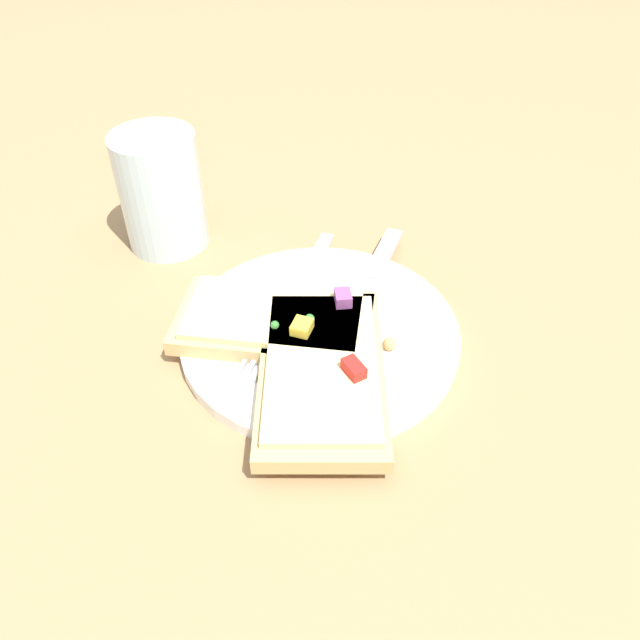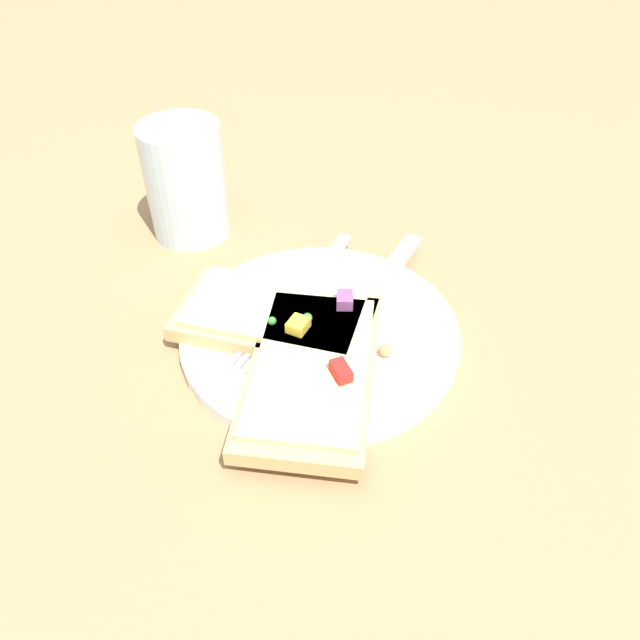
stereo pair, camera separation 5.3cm
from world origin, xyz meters
The scene contains 8 objects.
ground_plane centered at (0.00, 0.00, 0.00)m, with size 4.00×4.00×0.00m, color #9E7A51.
plate centered at (0.00, 0.00, 0.01)m, with size 0.24×0.24×0.01m.
fork centered at (-0.01, -0.04, 0.01)m, with size 0.21×0.07×0.01m.
knife centered at (-0.07, 0.01, 0.01)m, with size 0.22×0.06×0.01m.
pizza_slice_main centered at (0.05, 0.03, 0.02)m, with size 0.20×0.18×0.03m.
pizza_slice_corner centered at (0.02, -0.03, 0.02)m, with size 0.15×0.19×0.03m.
crumb_scatter centered at (0.00, 0.01, 0.02)m, with size 0.06×0.14×0.01m.
drinking_glass centered at (-0.05, -0.21, 0.06)m, with size 0.08×0.08×0.12m.
Camera 1 is at (0.34, 0.20, 0.38)m, focal length 35.00 mm.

